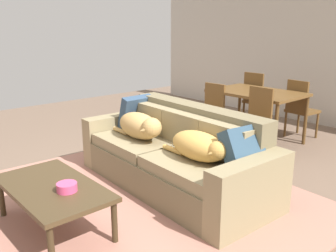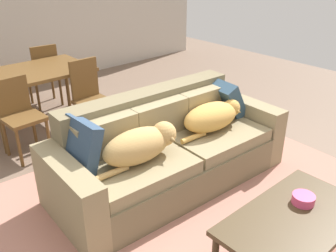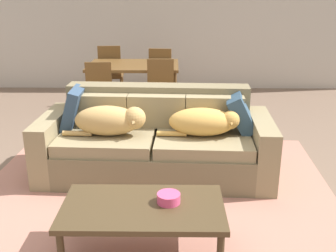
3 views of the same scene
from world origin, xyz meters
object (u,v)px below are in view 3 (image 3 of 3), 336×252
Objects in this scene: dog_on_right_cushion at (204,122)px; dining_chair_near_left at (98,91)px; dining_chair_far_left at (111,72)px; dining_chair_far_right at (161,73)px; bowl_on_coffee_table at (169,198)px; couch at (156,142)px; coffee_table at (143,211)px; throw_pillow_by_left_arm at (73,109)px; dining_table at (134,69)px; dog_on_left_cushion at (111,120)px; dining_chair_near_right at (160,92)px; throw_pillow_by_right_arm at (241,113)px.

dining_chair_near_left is (-1.33, 1.62, -0.11)m from dog_on_right_cushion.
dining_chair_far_left is 0.83m from dining_chair_far_right.
bowl_on_coffee_table is 4.13m from dining_chair_far_left.
couch reaches higher than coffee_table.
throw_pillow_by_left_arm is 1.38m from dining_chair_near_left.
dining_table is at bearing 47.99° from dining_chair_near_left.
dog_on_right_cushion is 2.09m from dining_chair_near_left.
dog_on_right_cushion is 2.83m from dining_chair_far_right.
throw_pillow_by_left_arm is 0.37× the size of coffee_table.
dog_on_right_cushion is at bearing 111.91° from dining_chair_far_left.
dog_on_left_cushion is 0.88× the size of dining_chair_near_right.
dining_chair_near_left is 0.92× the size of dining_chair_far_left.
couch is at bearing 96.07° from bowl_on_coffee_table.
throw_pillow_by_left_arm is at bearing 77.28° from dining_chair_far_right.
dining_table is 1.37× the size of dining_chair_far_left.
dog_on_left_cushion is 1.68m from dining_chair_near_left.
bowl_on_coffee_table is 3.44m from dining_table.
dining_chair_near_right is 0.97× the size of dining_chair_far_left.
coffee_table is 4.05m from dining_chair_far_right.
bowl_on_coffee_table is (-0.34, -1.22, -0.17)m from dog_on_right_cushion.
dining_chair_near_right is at bearing 121.51° from throw_pillow_by_right_arm.
coffee_table is at bearing 97.78° from dining_chair_far_left.
dining_chair_far_right reaches higher than dining_table.
couch is 0.93m from throw_pillow_by_left_arm.
throw_pillow_by_right_arm is at bearing 119.60° from dining_chair_far_left.
throw_pillow_by_right_arm is at bearing -43.96° from dining_chair_near_left.
dining_table is 0.78m from dining_chair_far_left.
dining_chair_far_right is at bearing 93.23° from couch.
dog_on_left_cushion is at bearing -172.33° from throw_pillow_by_right_arm.
throw_pillow_by_right_arm is 0.42× the size of dining_chair_far_right.
throw_pillow_by_left_arm is 1.79m from bowl_on_coffee_table.
dining_chair_far_left is at bearing 4.62° from dining_chair_far_right.
dining_chair_far_right reaches higher than couch.
dining_chair_near_left is at bearing -128.36° from dining_table.
bowl_on_coffee_table is at bearing -117.64° from throw_pillow_by_right_arm.
throw_pillow_by_right_arm is at bearing 3.98° from couch.
dining_table is at bearing 92.18° from dog_on_left_cushion.
dog_on_right_cushion is at bearing -157.00° from throw_pillow_by_right_arm.
dog_on_left_cushion is at bearing -105.64° from dining_chair_near_right.
bowl_on_coffee_table is at bearing -102.67° from dog_on_right_cushion.
coffee_table is (0.39, -1.25, -0.26)m from dog_on_left_cushion.
throw_pillow_by_right_arm is 1.66m from dining_chair_near_right.
dining_chair_far_left reaches higher than throw_pillow_by_left_arm.
couch is 2.94× the size of dog_on_right_cushion.
dining_table is at bearing 124.33° from dining_chair_near_right.
couch is at bearing -63.79° from dining_chair_near_left.
bowl_on_coffee_table is (0.18, 0.05, 0.08)m from coffee_table.
dining_table is 1.43× the size of dining_chair_far_right.
dining_chair_near_right reaches higher than dog_on_right_cushion.
dining_chair_far_right is (-0.17, 4.00, 0.06)m from bowl_on_coffee_table.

